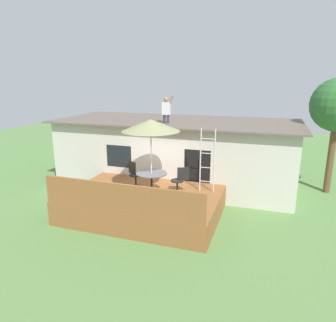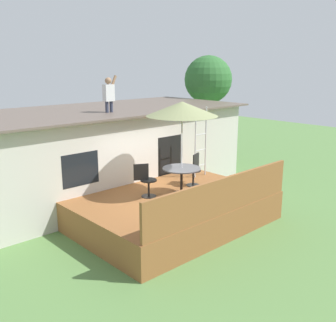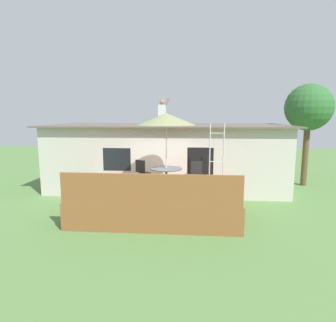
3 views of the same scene
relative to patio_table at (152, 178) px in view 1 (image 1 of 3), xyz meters
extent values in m
plane|color=#567F42|center=(-0.30, 0.11, -1.39)|extent=(40.00, 40.00, 0.00)
cube|color=beige|center=(-0.30, 3.71, 0.01)|extent=(10.00, 4.00, 2.79)
cube|color=#66564C|center=(-0.30, 3.71, 1.43)|extent=(10.50, 4.50, 0.06)
cube|color=black|center=(-2.10, 1.72, 0.16)|extent=(1.10, 0.03, 0.90)
cube|color=black|center=(1.16, 1.72, -0.34)|extent=(1.00, 0.03, 2.00)
cube|color=brown|center=(-0.30, 0.11, -0.99)|extent=(5.14, 3.77, 0.80)
cube|color=brown|center=(-0.30, -1.72, -0.14)|extent=(5.04, 0.08, 0.90)
cylinder|color=black|center=(0.00, 0.00, -0.57)|extent=(0.48, 0.48, 0.03)
cylinder|color=black|center=(0.00, 0.00, -0.22)|extent=(0.07, 0.07, 0.71)
cylinder|color=#4C4C51|center=(0.00, 0.00, 0.14)|extent=(1.04, 1.04, 0.03)
cylinder|color=silver|center=(0.00, 0.00, 0.61)|extent=(0.04, 0.04, 2.40)
cone|color=#8C9360|center=(0.00, 0.00, 1.76)|extent=(1.90, 1.90, 0.38)
cylinder|color=silver|center=(1.46, 0.87, 0.51)|extent=(0.04, 0.04, 2.20)
cylinder|color=silver|center=(1.94, 0.87, 0.51)|extent=(0.04, 0.04, 2.20)
cylinder|color=silver|center=(1.70, 0.87, -0.24)|extent=(0.48, 0.03, 0.03)
cylinder|color=silver|center=(1.70, 0.87, 0.26)|extent=(0.48, 0.03, 0.03)
cylinder|color=silver|center=(1.70, 0.87, 0.76)|extent=(0.48, 0.03, 0.03)
cylinder|color=silver|center=(1.70, 0.87, 1.26)|extent=(0.48, 0.03, 0.03)
cylinder|color=#33384C|center=(-0.50, 2.74, 1.63)|extent=(0.10, 0.10, 0.34)
cylinder|color=#33384C|center=(-0.34, 2.74, 1.63)|extent=(0.10, 0.10, 0.34)
cube|color=silver|center=(-0.42, 2.74, 2.05)|extent=(0.32, 0.20, 0.50)
sphere|color=#997051|center=(-0.42, 2.74, 2.41)|extent=(0.20, 0.20, 0.20)
cylinder|color=#997051|center=(-0.24, 2.74, 2.35)|extent=(0.26, 0.08, 0.44)
cylinder|color=black|center=(-0.79, 0.45, -0.58)|extent=(0.40, 0.40, 0.02)
cylinder|color=black|center=(-0.79, 0.45, -0.36)|extent=(0.06, 0.06, 0.44)
cylinder|color=black|center=(-0.79, 0.45, -0.13)|extent=(0.44, 0.44, 0.04)
cube|color=black|center=(-0.97, 0.55, 0.11)|extent=(0.37, 0.23, 0.44)
cylinder|color=black|center=(0.80, 0.32, -0.58)|extent=(0.40, 0.40, 0.02)
cylinder|color=black|center=(0.80, 0.32, -0.36)|extent=(0.06, 0.06, 0.44)
cylinder|color=black|center=(0.80, 0.32, -0.13)|extent=(0.44, 0.44, 0.04)
cube|color=black|center=(0.99, 0.39, 0.11)|extent=(0.39, 0.19, 0.44)
cylinder|color=brown|center=(6.08, 4.49, 0.21)|extent=(0.27, 0.27, 3.19)
camera|label=1|loc=(3.65, -9.08, 3.17)|focal=32.72mm
camera|label=2|loc=(-7.25, -7.29, 2.90)|focal=41.89mm
camera|label=3|loc=(0.83, -9.47, 1.92)|focal=31.39mm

